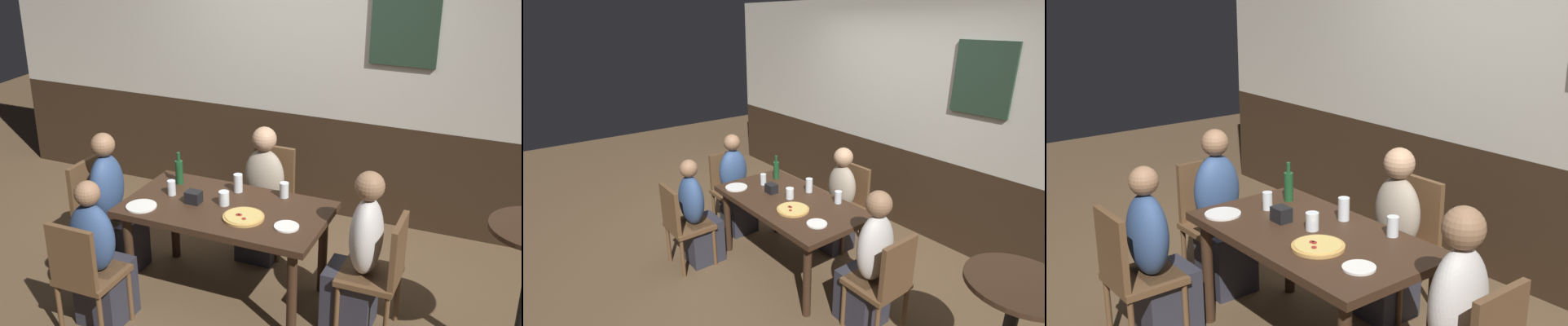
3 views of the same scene
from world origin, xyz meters
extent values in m
plane|color=brown|center=(0.00, 0.00, 0.00)|extent=(12.00, 12.00, 0.00)
cube|color=#332316|center=(0.00, 1.65, 0.47)|extent=(6.40, 0.10, 0.95)
cube|color=beige|center=(0.00, 1.65, 1.77)|extent=(6.40, 0.10, 1.65)
cube|color=#233828|center=(0.88, 1.58, 1.84)|extent=(0.56, 0.03, 0.68)
cube|color=#382316|center=(0.00, 0.00, 0.71)|extent=(1.49, 0.81, 0.05)
cylinder|color=#382316|center=(-0.64, -0.33, 0.34)|extent=(0.07, 0.07, 0.69)
cylinder|color=#382316|center=(0.64, -0.33, 0.34)|extent=(0.07, 0.07, 0.69)
cylinder|color=#382316|center=(-0.64, 0.33, 0.34)|extent=(0.07, 0.07, 0.69)
cylinder|color=#382316|center=(0.64, 0.33, 0.34)|extent=(0.07, 0.07, 0.69)
cube|color=brown|center=(-1.08, 0.00, 0.43)|extent=(0.40, 0.40, 0.04)
cube|color=brown|center=(-1.26, 0.00, 0.67)|extent=(0.04, 0.36, 0.43)
cylinder|color=brown|center=(-0.91, 0.17, 0.21)|extent=(0.04, 0.04, 0.41)
cylinder|color=brown|center=(-0.91, -0.17, 0.21)|extent=(0.04, 0.04, 0.41)
cylinder|color=brown|center=(-1.25, 0.17, 0.21)|extent=(0.04, 0.04, 0.41)
cylinder|color=brown|center=(-1.25, -0.17, 0.21)|extent=(0.04, 0.04, 0.41)
cube|color=brown|center=(0.00, 0.75, 0.43)|extent=(0.40, 0.40, 0.04)
cube|color=brown|center=(0.00, 0.93, 0.67)|extent=(0.36, 0.04, 0.43)
cylinder|color=brown|center=(0.17, 0.58, 0.21)|extent=(0.04, 0.04, 0.41)
cylinder|color=brown|center=(-0.17, 0.58, 0.21)|extent=(0.04, 0.04, 0.41)
cylinder|color=brown|center=(0.17, 0.92, 0.21)|extent=(0.04, 0.04, 0.41)
cylinder|color=brown|center=(-0.17, 0.92, 0.21)|extent=(0.04, 0.04, 0.41)
cube|color=brown|center=(1.08, 0.00, 0.43)|extent=(0.40, 0.40, 0.04)
cube|color=brown|center=(1.26, 0.00, 0.67)|extent=(0.04, 0.36, 0.43)
cylinder|color=brown|center=(0.91, -0.17, 0.21)|extent=(0.04, 0.04, 0.41)
cylinder|color=brown|center=(0.91, 0.17, 0.21)|extent=(0.04, 0.04, 0.41)
cylinder|color=brown|center=(1.25, -0.17, 0.21)|extent=(0.04, 0.04, 0.41)
cylinder|color=brown|center=(1.25, 0.17, 0.21)|extent=(0.04, 0.04, 0.41)
cube|color=brown|center=(-0.65, -0.75, 0.43)|extent=(0.40, 0.40, 0.04)
cube|color=brown|center=(-0.65, -0.93, 0.67)|extent=(0.36, 0.04, 0.43)
cylinder|color=brown|center=(-0.82, -0.58, 0.21)|extent=(0.04, 0.04, 0.41)
cylinder|color=brown|center=(-0.48, -0.58, 0.21)|extent=(0.04, 0.04, 0.41)
cylinder|color=brown|center=(-0.82, -0.92, 0.21)|extent=(0.04, 0.04, 0.41)
cylinder|color=brown|center=(-0.48, -0.92, 0.21)|extent=(0.04, 0.04, 0.41)
cube|color=#2D2D38|center=(-0.95, 0.00, 0.23)|extent=(0.34, 0.32, 0.45)
ellipsoid|color=#334C7A|center=(-1.04, 0.00, 0.71)|extent=(0.22, 0.34, 0.53)
sphere|color=#936B4C|center=(-1.04, 0.00, 1.06)|extent=(0.19, 0.19, 0.19)
cube|color=#2D2D38|center=(0.00, 0.62, 0.23)|extent=(0.32, 0.34, 0.45)
ellipsoid|color=tan|center=(0.00, 0.71, 0.69)|extent=(0.34, 0.22, 0.48)
sphere|color=tan|center=(0.00, 0.71, 1.02)|extent=(0.20, 0.20, 0.20)
cube|color=#2D2D38|center=(0.95, 0.00, 0.23)|extent=(0.34, 0.32, 0.45)
ellipsoid|color=silver|center=(1.04, 0.00, 0.73)|extent=(0.22, 0.34, 0.55)
sphere|color=#936B4C|center=(1.04, 0.00, 1.09)|extent=(0.20, 0.20, 0.20)
cube|color=#2D2D38|center=(-0.65, -0.62, 0.23)|extent=(0.32, 0.34, 0.45)
ellipsoid|color=#334C7A|center=(-0.65, -0.71, 0.70)|extent=(0.34, 0.22, 0.50)
sphere|color=#936B4C|center=(-0.65, -0.71, 1.03)|extent=(0.17, 0.17, 0.17)
cylinder|color=tan|center=(0.20, -0.12, 0.75)|extent=(0.29, 0.29, 0.02)
cylinder|color=#DBB760|center=(0.20, -0.12, 0.76)|extent=(0.26, 0.26, 0.01)
cylinder|color=maroon|center=(0.22, -0.17, 0.77)|extent=(0.03, 0.03, 0.00)
cylinder|color=maroon|center=(0.17, -0.13, 0.77)|extent=(0.03, 0.03, 0.00)
cylinder|color=maroon|center=(0.16, -0.13, 0.77)|extent=(0.03, 0.03, 0.00)
cylinder|color=silver|center=(-0.03, 0.27, 0.81)|extent=(0.07, 0.07, 0.14)
cylinder|color=#331E14|center=(-0.03, 0.27, 0.77)|extent=(0.06, 0.06, 0.07)
cylinder|color=silver|center=(-0.46, 0.02, 0.80)|extent=(0.06, 0.06, 0.11)
cylinder|color=#B26623|center=(-0.46, 0.02, 0.77)|extent=(0.05, 0.05, 0.07)
cylinder|color=silver|center=(-0.02, 0.02, 0.79)|extent=(0.08, 0.08, 0.11)
cylinder|color=silver|center=(-0.02, 0.02, 0.76)|extent=(0.07, 0.07, 0.05)
cylinder|color=silver|center=(0.33, 0.32, 0.80)|extent=(0.07, 0.07, 0.12)
cylinder|color=gold|center=(0.33, 0.32, 0.77)|extent=(0.06, 0.06, 0.05)
cylinder|color=#194723|center=(-0.51, 0.22, 0.83)|extent=(0.06, 0.06, 0.19)
cylinder|color=#194723|center=(-0.51, 0.22, 0.96)|extent=(0.03, 0.03, 0.07)
cylinder|color=white|center=(-0.56, -0.25, 0.75)|extent=(0.22, 0.22, 0.01)
cylinder|color=white|center=(0.52, -0.12, 0.75)|extent=(0.17, 0.17, 0.01)
cube|color=black|center=(-0.24, -0.04, 0.79)|extent=(0.11, 0.09, 0.09)
camera|label=1|loc=(1.92, -3.78, 2.84)|focal=44.85mm
camera|label=2|loc=(2.72, -2.17, 2.36)|focal=27.66mm
camera|label=3|loc=(2.66, -2.18, 2.15)|focal=44.52mm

